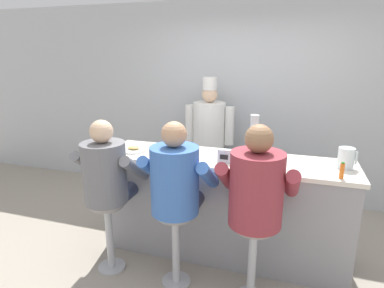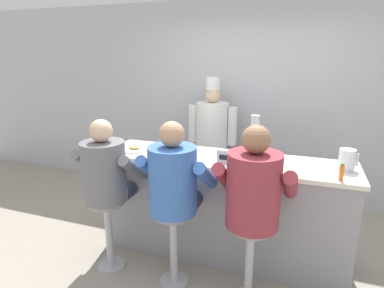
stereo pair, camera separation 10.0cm
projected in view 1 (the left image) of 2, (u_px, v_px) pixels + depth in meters
ground_plane at (214, 269)px, 3.08m from camera, size 20.00×20.00×0.00m
wall_back at (248, 103)px, 4.41m from camera, size 10.00×0.06×2.70m
diner_counter at (222, 206)px, 3.24m from camera, size 2.43×0.63×1.03m
ketchup_bottle_red at (255, 155)px, 2.79m from camera, size 0.06×0.06×0.25m
mustard_bottle_yellow at (252, 150)px, 2.94m from camera, size 0.07×0.07×0.24m
hot_sauce_bottle_orange at (342, 171)px, 2.56m from camera, size 0.04×0.04×0.14m
water_pitcher_clear at (346, 158)px, 2.79m from camera, size 0.16×0.14×0.19m
breakfast_plate at (134, 149)px, 3.32m from camera, size 0.27×0.27×0.05m
cereal_bowl at (171, 153)px, 3.17m from camera, size 0.15×0.15×0.05m
coffee_mug_white at (181, 157)px, 2.99m from camera, size 0.13×0.09×0.08m
cup_stack_steel at (254, 135)px, 3.16m from camera, size 0.09×0.09×0.40m
napkin_dispenser_chrome at (225, 156)px, 2.95m from camera, size 0.12×0.07×0.13m
diner_seated_grey at (107, 176)px, 2.88m from camera, size 0.59×0.58×1.46m
diner_seated_blue at (176, 183)px, 2.69m from camera, size 0.61×0.60×1.48m
diner_seated_maroon at (257, 192)px, 2.49m from camera, size 0.63×0.62×1.50m
cook_in_whites_near at (209, 135)px, 4.34m from camera, size 0.67×0.43×1.71m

